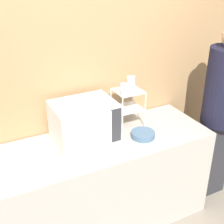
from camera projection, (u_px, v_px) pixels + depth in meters
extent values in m
cube|color=tan|center=(83.00, 80.00, 2.75)|extent=(8.00, 0.06, 2.60)
cube|color=#B7B2A8|center=(103.00, 183.00, 2.83)|extent=(1.90, 0.69, 0.88)
cube|color=silver|center=(84.00, 121.00, 2.60)|extent=(0.51, 0.37, 0.34)
cube|color=#B7B2A8|center=(86.00, 133.00, 2.43)|extent=(0.37, 0.01, 0.29)
cube|color=#333338|center=(116.00, 126.00, 2.53)|extent=(0.10, 0.01, 0.30)
cube|color=silver|center=(87.00, 134.00, 2.41)|extent=(0.40, 0.05, 0.32)
cylinder|color=white|center=(122.00, 115.00, 2.69)|extent=(0.01, 0.01, 0.34)
cylinder|color=white|center=(145.00, 110.00, 2.78)|extent=(0.01, 0.01, 0.34)
cylinder|color=white|center=(111.00, 106.00, 2.86)|extent=(0.01, 0.01, 0.34)
cylinder|color=white|center=(133.00, 101.00, 2.96)|extent=(0.01, 0.01, 0.34)
cube|color=white|center=(128.00, 108.00, 2.82)|extent=(0.23, 0.22, 0.01)
cube|color=white|center=(128.00, 91.00, 2.75)|extent=(0.23, 0.22, 0.01)
cylinder|color=silver|center=(125.00, 89.00, 2.64)|extent=(0.07, 0.07, 0.10)
cylinder|color=silver|center=(131.00, 82.00, 2.80)|extent=(0.07, 0.07, 0.10)
cylinder|color=slate|center=(143.00, 137.00, 2.69)|extent=(0.11, 0.11, 0.01)
cylinder|color=slate|center=(143.00, 135.00, 2.68)|extent=(0.21, 0.21, 0.05)
cube|color=#2D2D33|center=(212.00, 157.00, 3.23)|extent=(0.29, 0.18, 0.83)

